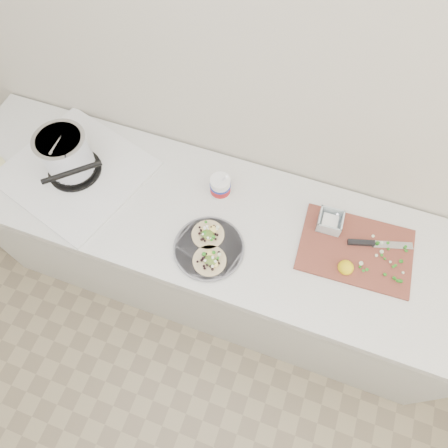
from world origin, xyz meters
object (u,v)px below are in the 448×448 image
(stove, at_px, (70,160))
(taco_plate, at_px, (209,247))
(cutboard, at_px, (355,245))
(tub, at_px, (221,186))

(stove, xyz_separation_m, taco_plate, (0.70, -0.15, -0.07))
(taco_plate, height_order, cutboard, cutboard)
(stove, relative_size, taco_plate, 2.44)
(cutboard, bearing_deg, taco_plate, -162.10)
(taco_plate, distance_m, cutboard, 0.59)
(tub, bearing_deg, stove, -170.26)
(taco_plate, xyz_separation_m, cutboard, (0.56, 0.21, 0.00))
(tub, relative_size, cutboard, 0.44)
(tub, height_order, cutboard, tub)
(tub, bearing_deg, cutboard, -5.69)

